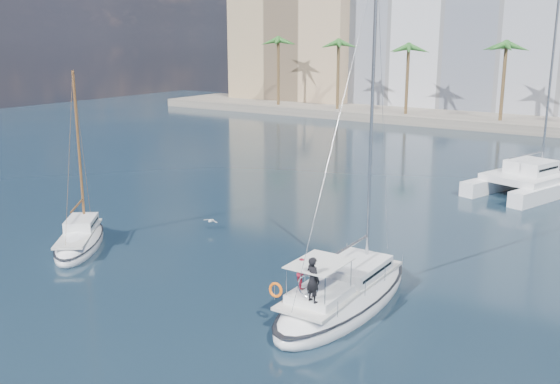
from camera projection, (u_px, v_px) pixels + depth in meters
The scene contains 10 objects.
ground at pixel (285, 273), 31.40m from camera, with size 160.00×160.00×0.00m, color black.
quay at pixel (546, 124), 80.34m from camera, with size 120.00×14.00×1.20m, color gray.
building_modern at pixel (487, 20), 93.26m from camera, with size 42.00×16.00×28.00m, color silver.
building_tan_left at pixel (303, 40), 107.03m from camera, with size 22.00×14.00×22.00m, color tan.
palm_left at pixel (306, 46), 93.21m from camera, with size 3.60×3.60×12.30m.
palm_centre at pixel (547, 48), 74.78m from camera, with size 3.60×3.60×12.30m.
main_sloop at pixel (344, 296), 27.40m from camera, with size 3.42×10.43×15.43m.
small_sloop at pixel (80, 240), 35.19m from camera, with size 6.29×7.03×10.36m.
catamaran at pixel (529, 178), 47.39m from camera, with size 8.09×11.45×15.32m.
seagull at pixel (211, 221), 38.28m from camera, with size 1.06×0.45×0.20m.
Camera 1 is at (16.27, -24.58, 11.56)m, focal length 40.00 mm.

